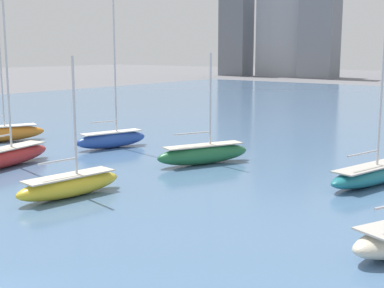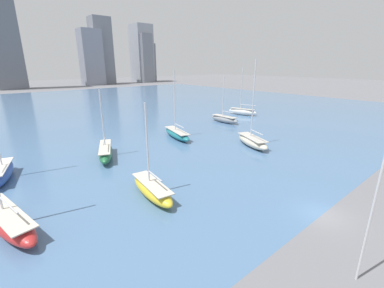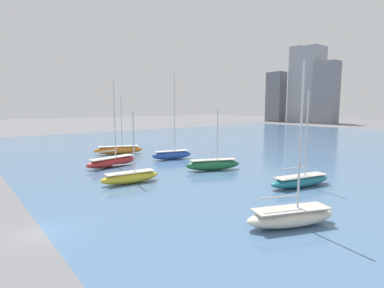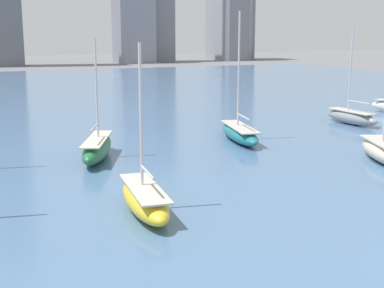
{
  "view_description": "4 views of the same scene",
  "coord_description": "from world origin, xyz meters",
  "views": [
    {
      "loc": [
        18.69,
        -10.14,
        10.04
      ],
      "look_at": [
        -4.19,
        19.17,
        3.45
      ],
      "focal_mm": 50.0,
      "sensor_mm": 36.0,
      "label": 1
    },
    {
      "loc": [
        -22.11,
        -7.92,
        13.04
      ],
      "look_at": [
        -1.56,
        16.5,
        3.12
      ],
      "focal_mm": 24.0,
      "sensor_mm": 36.0,
      "label": 2
    },
    {
      "loc": [
        25.61,
        -5.19,
        10.2
      ],
      "look_at": [
        -4.37,
        18.94,
        5.35
      ],
      "focal_mm": 28.0,
      "sensor_mm": 36.0,
      "label": 3
    },
    {
      "loc": [
        -19.55,
        -14.89,
        10.09
      ],
      "look_at": [
        -4.06,
        19.4,
        2.32
      ],
      "focal_mm": 50.0,
      "sensor_mm": 36.0,
      "label": 4
    }
  ],
  "objects": [
    {
      "name": "sailboat_red",
      "position": [
        -21.96,
        15.67,
        0.93
      ],
      "size": [
        4.17,
        10.14,
        14.48
      ],
      "rotation": [
        0.0,
        0.0,
        0.2
      ],
      "color": "#B72828",
      "rests_on": "harbor_water"
    },
    {
      "name": "sailboat_green",
      "position": [
        -9.07,
        27.1,
        0.95
      ],
      "size": [
        5.34,
        9.01,
        9.76
      ],
      "rotation": [
        0.0,
        0.0,
        -0.41
      ],
      "color": "#236B3D",
      "rests_on": "harbor_water"
    },
    {
      "name": "sailboat_blue",
      "position": [
        -21.32,
        27.62,
        1.03
      ],
      "size": [
        3.83,
        8.11,
        16.35
      ],
      "rotation": [
        0.0,
        0.0,
        -0.27
      ],
      "color": "#284CA8",
      "rests_on": "harbor_water"
    },
    {
      "name": "sailboat_teal",
      "position": [
        5.26,
        28.96,
        0.82
      ],
      "size": [
        4.29,
        9.71,
        12.17
      ],
      "rotation": [
        0.0,
        0.0,
        -0.23
      ],
      "color": "#1E757F",
      "rests_on": "harbor_water"
    },
    {
      "name": "sailboat_yellow",
      "position": [
        -9.98,
        12.87,
        0.85
      ],
      "size": [
        2.99,
        8.17,
        9.63
      ],
      "rotation": [
        0.0,
        0.0,
        -0.12
      ],
      "color": "yellow",
      "rests_on": "harbor_water"
    }
  ]
}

